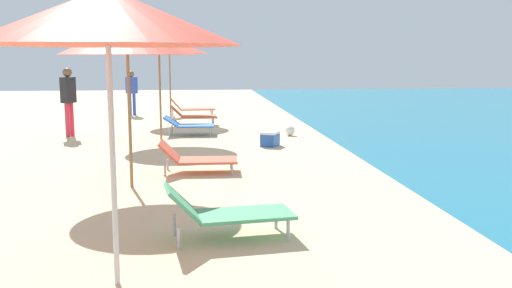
{
  "coord_description": "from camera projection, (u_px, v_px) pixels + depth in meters",
  "views": [
    {
      "loc": [
        0.3,
        4.22,
        2.02
      ],
      "look_at": [
        0.82,
        9.52,
        1.2
      ],
      "focal_mm": 39.53,
      "sensor_mm": 36.0,
      "label": 1
    }
  ],
  "objects": [
    {
      "name": "umbrella_third",
      "position": [
        107.0,
        17.0,
        4.72
      ],
      "size": [
        2.26,
        2.26,
        2.66
      ],
      "color": "silver",
      "rests_on": "ground"
    },
    {
      "name": "lounger_third_shoreside",
      "position": [
        226.0,
        211.0,
        6.29
      ],
      "size": [
        1.49,
        0.79,
        0.64
      ],
      "rotation": [
        0.0,
        0.0,
        0.14
      ],
      "color": "#4CA572",
      "rests_on": "ground"
    },
    {
      "name": "umbrella_fourth",
      "position": [
        127.0,
        39.0,
        8.51
      ],
      "size": [
        2.05,
        2.05,
        2.59
      ],
      "color": "olive",
      "rests_on": "ground"
    },
    {
      "name": "lounger_fourth_shoreside",
      "position": [
        196.0,
        158.0,
        9.97
      ],
      "size": [
        1.39,
        0.7,
        0.56
      ],
      "rotation": [
        0.0,
        0.0,
        -0.03
      ],
      "color": "#D8593F",
      "rests_on": "ground"
    },
    {
      "name": "umbrella_fifth",
      "position": [
        159.0,
        44.0,
        13.46
      ],
      "size": [
        2.33,
        2.33,
        2.62
      ],
      "color": "olive",
      "rests_on": "ground"
    },
    {
      "name": "lounger_fifth_shoreside",
      "position": [
        189.0,
        124.0,
        14.75
      ],
      "size": [
        1.35,
        0.73,
        0.51
      ],
      "rotation": [
        0.0,
        0.0,
        -0.06
      ],
      "color": "blue",
      "rests_on": "ground"
    },
    {
      "name": "umbrella_farthest",
      "position": [
        169.0,
        38.0,
        17.62
      ],
      "size": [
        2.2,
        2.2,
        2.94
      ],
      "color": "olive",
      "rests_on": "ground"
    },
    {
      "name": "lounger_farthest_shoreside",
      "position": [
        191.0,
        108.0,
        19.22
      ],
      "size": [
        1.57,
        0.75,
        0.69
      ],
      "rotation": [
        0.0,
        0.0,
        0.07
      ],
      "color": "#D8593F",
      "rests_on": "ground"
    },
    {
      "name": "lounger_farthest_inland",
      "position": [
        192.0,
        115.0,
        16.86
      ],
      "size": [
        1.4,
        0.7,
        0.62
      ],
      "rotation": [
        0.0,
        0.0,
        0.05
      ],
      "color": "#D8593F",
      "rests_on": "ground"
    },
    {
      "name": "person_walking_near",
      "position": [
        132.0,
        89.0,
        19.79
      ],
      "size": [
        0.42,
        0.39,
        1.56
      ],
      "rotation": [
        0.0,
        0.0,
        2.21
      ],
      "color": "#334CB2",
      "rests_on": "ground"
    },
    {
      "name": "person_walking_mid",
      "position": [
        68.0,
        95.0,
        14.39
      ],
      "size": [
        0.36,
        0.42,
        1.77
      ],
      "rotation": [
        0.0,
        0.0,
        5.8
      ],
      "color": "#D8334C",
      "rests_on": "ground"
    },
    {
      "name": "beach_ball",
      "position": [
        290.0,
        131.0,
        14.71
      ],
      "size": [
        0.26,
        0.26,
        0.26
      ],
      "primitive_type": "sphere",
      "color": "white",
      "rests_on": "ground"
    },
    {
      "name": "cooler_box",
      "position": [
        270.0,
        139.0,
        12.96
      ],
      "size": [
        0.5,
        0.55,
        0.34
      ],
      "color": "#2659B2",
      "rests_on": "ground"
    }
  ]
}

